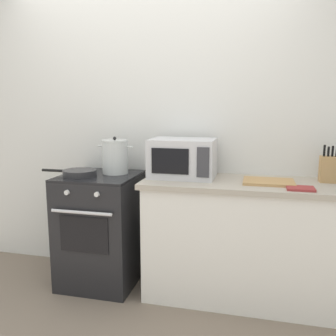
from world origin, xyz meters
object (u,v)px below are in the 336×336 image
(stock_pot, at_px, (115,157))
(microwave, at_px, (183,158))
(knife_block, at_px, (329,169))
(cutting_board, at_px, (269,182))
(stove, at_px, (101,229))
(oven_mitt, at_px, (301,188))
(frying_pan, at_px, (79,173))

(stock_pot, xyz_separation_m, microwave, (0.57, -0.02, 0.01))
(knife_block, bearing_deg, cutting_board, -161.85)
(stove, relative_size, microwave, 1.84)
(oven_mitt, bearing_deg, knife_block, 53.13)
(oven_mitt, bearing_deg, stock_pot, 169.82)
(knife_block, xyz_separation_m, oven_mitt, (-0.22, -0.30, -0.09))
(microwave, relative_size, cutting_board, 1.39)
(stove, bearing_deg, microwave, 6.68)
(stove, relative_size, cutting_board, 2.56)
(frying_pan, xyz_separation_m, cutting_board, (1.46, 0.08, -0.02))
(cutting_board, bearing_deg, microwave, 173.16)
(stock_pot, relative_size, microwave, 0.61)
(stove, height_order, knife_block, knife_block)
(stock_pot, bearing_deg, knife_block, 1.54)
(cutting_board, distance_m, oven_mitt, 0.26)
(cutting_board, distance_m, knife_block, 0.46)
(frying_pan, bearing_deg, microwave, 11.37)
(frying_pan, relative_size, cutting_board, 1.30)
(microwave, relative_size, knife_block, 1.77)
(microwave, xyz_separation_m, cutting_board, (0.65, -0.08, -0.14))
(frying_pan, relative_size, microwave, 0.94)
(frying_pan, distance_m, cutting_board, 1.46)
(frying_pan, bearing_deg, oven_mitt, -2.60)
(knife_block, bearing_deg, stock_pot, -178.46)
(stove, bearing_deg, oven_mitt, -5.94)
(stock_pot, distance_m, knife_block, 1.65)
(frying_pan, bearing_deg, cutting_board, 3.32)
(microwave, bearing_deg, stock_pot, 178.23)
(stove, xyz_separation_m, cutting_board, (1.33, 0.00, 0.47))
(oven_mitt, bearing_deg, stove, 174.06)
(stove, xyz_separation_m, stock_pot, (0.10, 0.10, 0.60))
(knife_block, bearing_deg, oven_mitt, -126.87)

